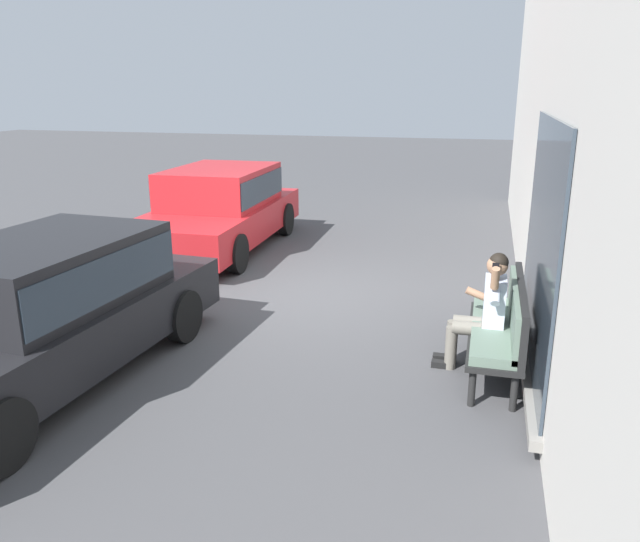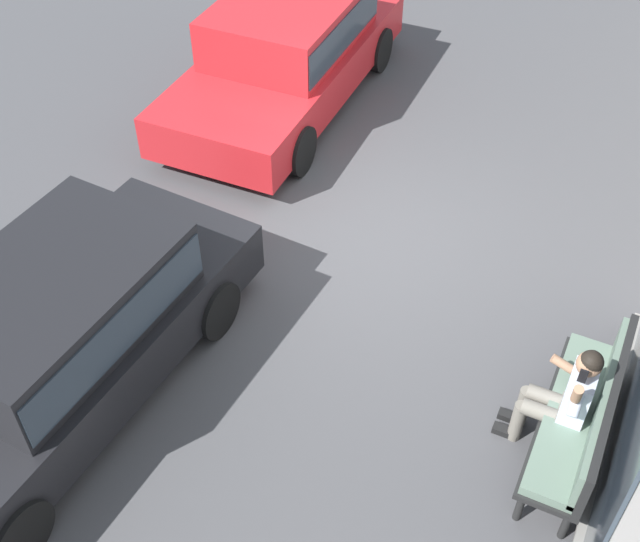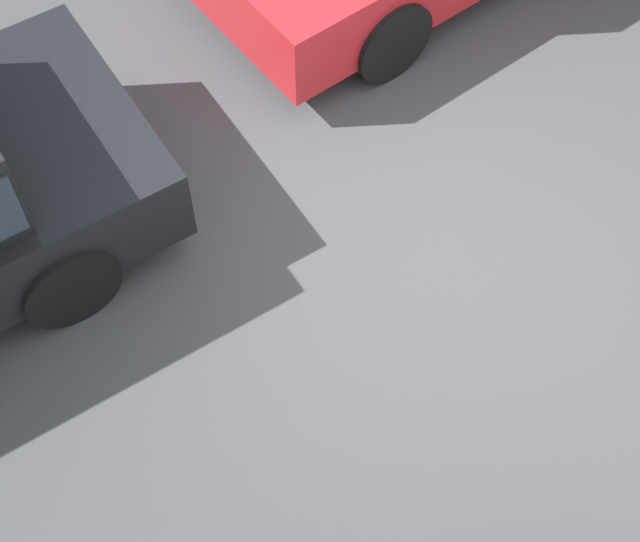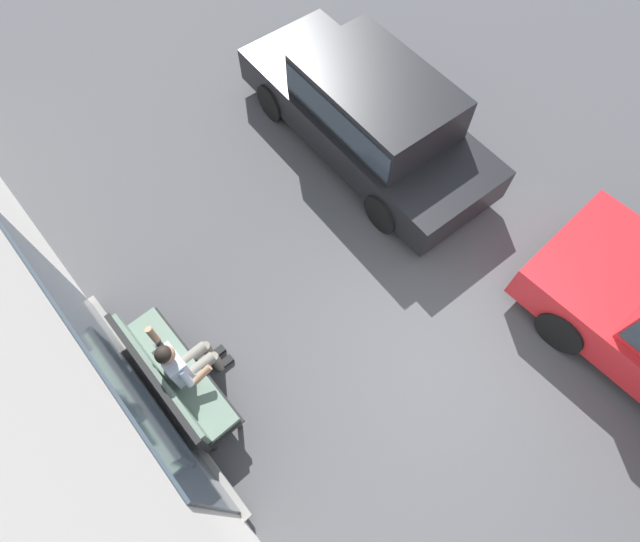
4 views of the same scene
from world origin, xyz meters
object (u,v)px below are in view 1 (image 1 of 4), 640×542
(parked_car_near, at_px, (219,205))
(parked_car_mid, at_px, (43,306))
(person_on_phone, at_px, (484,309))
(bench, at_px, (505,323))

(parked_car_near, bearing_deg, parked_car_mid, 5.29)
(person_on_phone, relative_size, parked_car_near, 0.28)
(parked_car_near, relative_size, parked_car_mid, 1.00)
(person_on_phone, xyz_separation_m, parked_car_near, (-4.21, -4.93, 0.14))
(parked_car_near, bearing_deg, person_on_phone, 49.45)
(person_on_phone, bearing_deg, parked_car_near, -130.55)
(parked_car_near, xyz_separation_m, parked_car_mid, (5.64, 0.52, -0.02))
(person_on_phone, bearing_deg, bench, 87.89)
(parked_car_mid, bearing_deg, bench, 107.05)
(person_on_phone, height_order, parked_car_near, parked_car_near)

